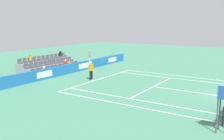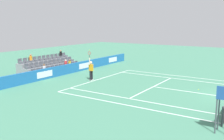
# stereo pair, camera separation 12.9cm
# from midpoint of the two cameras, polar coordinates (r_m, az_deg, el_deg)

# --- Properties ---
(line_baseline) EXTENTS (10.97, 0.10, 0.01)m
(line_baseline) POSITION_cam_midpoint_polar(r_m,az_deg,el_deg) (24.56, -2.92, -1.99)
(line_baseline) COLOR white
(line_baseline) RESTS_ON ground
(line_service) EXTENTS (8.23, 0.10, 0.01)m
(line_service) POSITION_cam_midpoint_polar(r_m,az_deg,el_deg) (21.91, 8.89, -3.60)
(line_service) COLOR white
(line_service) RESTS_ON ground
(line_centre_service) EXTENTS (0.10, 6.40, 0.01)m
(line_centre_service) POSITION_cam_midpoint_polar(r_m,az_deg,el_deg) (20.89, 16.97, -4.62)
(line_centre_service) COLOR white
(line_centre_service) RESTS_ON ground
(line_singles_sideline_left) EXTENTS (0.10, 11.89, 0.01)m
(line_singles_sideline_left) POSITION_cam_midpoint_polar(r_m,az_deg,el_deg) (18.13, 4.94, -6.45)
(line_singles_sideline_left) COLOR white
(line_singles_sideline_left) RESTS_ON ground
(line_singles_sideline_right) EXTENTS (0.10, 11.89, 0.01)m
(line_singles_sideline_right) POSITION_cam_midpoint_polar(r_m,az_deg,el_deg) (25.50, 13.56, -1.81)
(line_singles_sideline_right) COLOR white
(line_singles_sideline_right) RESTS_ON ground
(line_doubles_sideline_left) EXTENTS (0.10, 11.89, 0.01)m
(line_doubles_sideline_left) POSITION_cam_midpoint_polar(r_m,az_deg,el_deg) (16.98, 2.77, -7.59)
(line_doubles_sideline_left) COLOR white
(line_doubles_sideline_left) RESTS_ON ground
(line_doubles_sideline_right) EXTENTS (0.10, 11.89, 0.01)m
(line_doubles_sideline_right) POSITION_cam_midpoint_polar(r_m,az_deg,el_deg) (26.78, 14.52, -1.28)
(line_doubles_sideline_right) COLOR white
(line_doubles_sideline_right) RESTS_ON ground
(line_centre_mark) EXTENTS (0.10, 0.20, 0.01)m
(line_centre_mark) POSITION_cam_midpoint_polar(r_m,az_deg,el_deg) (24.50, -2.73, -2.02)
(line_centre_mark) COLOR white
(line_centre_mark) RESTS_ON ground
(sponsor_barrier) EXTENTS (23.47, 0.22, 1.02)m
(sponsor_barrier) POSITION_cam_midpoint_polar(r_m,az_deg,el_deg) (27.10, -10.27, 0.11)
(sponsor_barrier) COLOR #1E66AD
(sponsor_barrier) RESTS_ON ground
(tennis_player) EXTENTS (0.53, 0.37, 2.85)m
(tennis_player) POSITION_cam_midpoint_polar(r_m,az_deg,el_deg) (23.86, -4.78, 0.04)
(tennis_player) COLOR black
(tennis_player) RESTS_ON ground
(stadium_stand) EXTENTS (6.82, 2.85, 2.14)m
(stadium_stand) POSITION_cam_midpoint_polar(r_m,az_deg,el_deg) (28.71, -13.66, 0.61)
(stadium_stand) COLOR gray
(stadium_stand) RESTS_ON ground
(loose_tennis_ball) EXTENTS (0.07, 0.07, 0.07)m
(loose_tennis_ball) POSITION_cam_midpoint_polar(r_m,az_deg,el_deg) (21.71, 18.25, -4.05)
(loose_tennis_ball) COLOR #D1E533
(loose_tennis_ball) RESTS_ON ground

